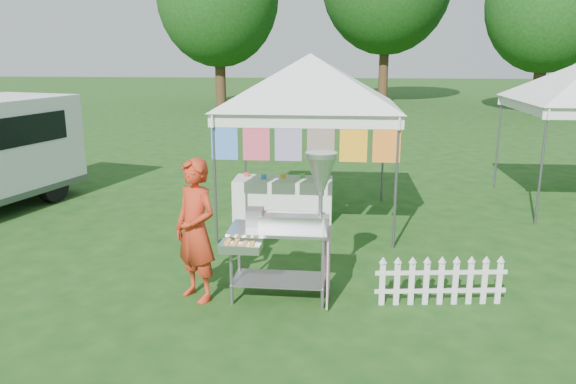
# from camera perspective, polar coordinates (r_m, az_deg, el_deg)

# --- Properties ---
(ground) EXTENTS (120.00, 120.00, 0.00)m
(ground) POSITION_cam_1_polar(r_m,az_deg,el_deg) (7.16, 0.47, -10.99)
(ground) COLOR #173F12
(ground) RESTS_ON ground
(canopy_main) EXTENTS (4.24, 4.24, 3.45)m
(canopy_main) POSITION_cam_1_polar(r_m,az_deg,el_deg) (9.97, 2.29, 13.83)
(canopy_main) COLOR #59595E
(canopy_main) RESTS_ON ground
(tree_right) EXTENTS (5.60, 5.60, 8.42)m
(tree_right) POSITION_cam_1_polar(r_m,az_deg,el_deg) (30.06, 24.86, 16.98)
(tree_right) COLOR #372714
(tree_right) RESTS_ON ground
(donut_cart) EXTENTS (1.35, 0.91, 1.87)m
(donut_cart) POSITION_cam_1_polar(r_m,az_deg,el_deg) (6.82, 0.70, -2.37)
(donut_cart) COLOR gray
(donut_cart) RESTS_ON ground
(vendor) EXTENTS (0.78, 0.73, 1.79)m
(vendor) POSITION_cam_1_polar(r_m,az_deg,el_deg) (7.00, -9.36, -3.87)
(vendor) COLOR #B92F16
(vendor) RESTS_ON ground
(picket_fence) EXTENTS (1.61, 0.22, 0.56)m
(picket_fence) POSITION_cam_1_polar(r_m,az_deg,el_deg) (7.19, 15.25, -8.87)
(picket_fence) COLOR white
(picket_fence) RESTS_ON ground
(display_table) EXTENTS (1.80, 0.70, 0.76)m
(display_table) POSITION_cam_1_polar(r_m,az_deg,el_deg) (10.40, -0.49, -0.67)
(display_table) COLOR white
(display_table) RESTS_ON ground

